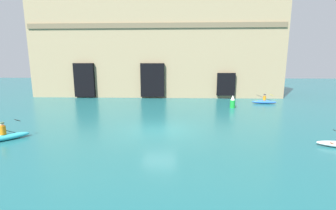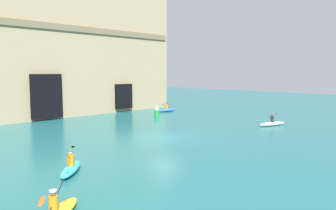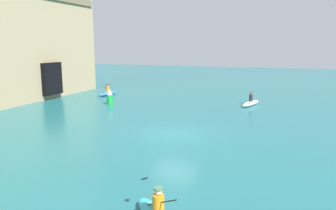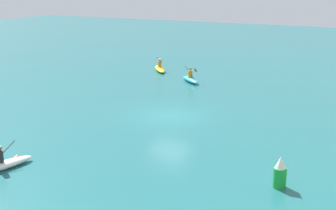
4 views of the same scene
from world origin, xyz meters
name	(u,v)px [view 4 (image 4 of 4)]	position (x,y,z in m)	size (l,w,h in m)	color
ground_plane	(170,116)	(0.00, 0.00, 0.00)	(120.00, 120.00, 0.00)	#1E6066
kayak_white	(1,165)	(11.08, -3.21, 0.23)	(3.24, 1.53, 1.16)	white
kayak_yellow	(160,68)	(-12.73, -7.19, 0.22)	(3.17, 2.59, 1.21)	yellow
kayak_cyan	(190,79)	(-9.57, -2.73, 0.26)	(2.47, 2.48, 1.27)	#33B2C6
marker_buoy	(280,173)	(7.36, 8.63, 0.64)	(0.55, 0.55, 1.38)	green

